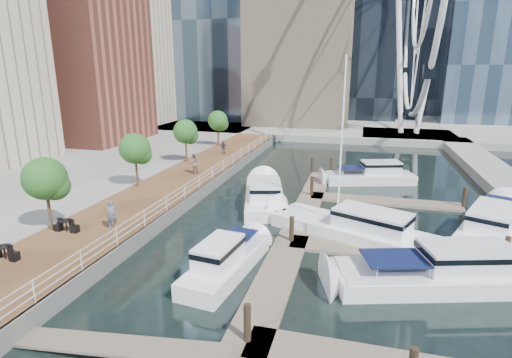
{
  "coord_description": "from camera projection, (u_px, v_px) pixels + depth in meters",
  "views": [
    {
      "loc": [
        6.84,
        -15.08,
        10.55
      ],
      "look_at": [
        -0.33,
        11.81,
        3.0
      ],
      "focal_mm": 28.0,
      "sensor_mm": 36.0,
      "label": 1
    }
  ],
  "objects": [
    {
      "name": "street_trees",
      "position": [
        135.0,
        149.0,
        33.3
      ],
      "size": [
        2.6,
        42.6,
        4.6
      ],
      "color": "#3F2B1C",
      "rests_on": "ground"
    },
    {
      "name": "floating_docks",
      "position": [
        373.0,
        232.0,
        25.73
      ],
      "size": [
        16.0,
        34.0,
        2.6
      ],
      "color": "#6D6051",
      "rests_on": "ground"
    },
    {
      "name": "pedestrian_mid",
      "position": [
        194.0,
        163.0,
        38.29
      ],
      "size": [
        1.18,
        1.21,
        1.96
      ],
      "primitive_type": "imported",
      "rotation": [
        0.0,
        0.0,
        -2.26
      ],
      "color": "#806A58",
      "rests_on": "boardwalk"
    },
    {
      "name": "pier",
      "position": [
        408.0,
        136.0,
        63.41
      ],
      "size": [
        14.0,
        12.0,
        1.0
      ],
      "primitive_type": "cube",
      "color": "gray",
      "rests_on": "ground"
    },
    {
      "name": "railing",
      "position": [
        200.0,
        182.0,
        33.63
      ],
      "size": [
        0.1,
        60.0,
        1.05
      ],
      "primitive_type": null,
      "color": "white",
      "rests_on": "boardwalk"
    },
    {
      "name": "midrise_condos",
      "position": [
        23.0,
        47.0,
        48.37
      ],
      "size": [
        19.0,
        67.0,
        28.0
      ],
      "color": "#BCAD8E",
      "rests_on": "ground"
    },
    {
      "name": "boardwalk",
      "position": [
        169.0,
        191.0,
        34.62
      ],
      "size": [
        6.0,
        60.0,
        1.0
      ],
      "primitive_type": "cube",
      "color": "brown",
      "rests_on": "ground"
    },
    {
      "name": "pedestrian_far",
      "position": [
        224.0,
        147.0,
        47.29
      ],
      "size": [
        0.93,
        0.41,
        1.58
      ],
      "primitive_type": "imported",
      "rotation": [
        0.0,
        0.0,
        3.12
      ],
      "color": "#31353D",
      "rests_on": "boardwalk"
    },
    {
      "name": "moored_yachts",
      "position": [
        354.0,
        237.0,
        26.26
      ],
      "size": [
        23.03,
        39.7,
        11.5
      ],
      "color": "white",
      "rests_on": "ground"
    },
    {
      "name": "yacht_foreground",
      "position": [
        439.0,
        285.0,
        20.32
      ],
      "size": [
        12.14,
        6.4,
        2.15
      ],
      "primitive_type": null,
      "rotation": [
        0.0,
        0.0,
        1.86
      ],
      "color": "silver",
      "rests_on": "ground"
    },
    {
      "name": "seawall",
      "position": [
        201.0,
        193.0,
        33.88
      ],
      "size": [
        0.25,
        60.0,
        1.0
      ],
      "primitive_type": "cube",
      "color": "#595954",
      "rests_on": "ground"
    },
    {
      "name": "pedestrian_near",
      "position": [
        112.0,
        215.0,
        24.81
      ],
      "size": [
        0.78,
        0.76,
        1.8
      ],
      "primitive_type": "imported",
      "rotation": [
        0.0,
        0.0,
        0.72
      ],
      "color": "#4D5567",
      "rests_on": "boardwalk"
    },
    {
      "name": "land_far",
      "position": [
        339.0,
        108.0,
        113.52
      ],
      "size": [
        200.0,
        114.0,
        1.0
      ],
      "primitive_type": "cube",
      "color": "gray",
      "rests_on": "ground"
    },
    {
      "name": "ground",
      "position": [
        197.0,
        306.0,
        18.53
      ],
      "size": [
        520.0,
        520.0,
        0.0
      ],
      "primitive_type": "plane",
      "color": "black",
      "rests_on": "ground"
    }
  ]
}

